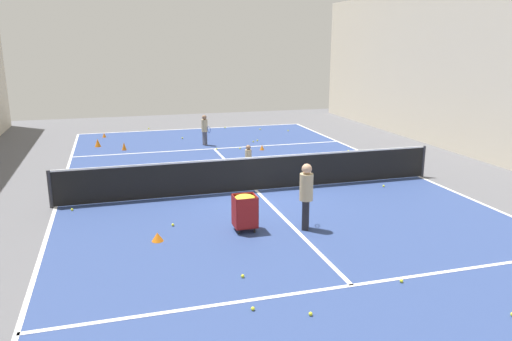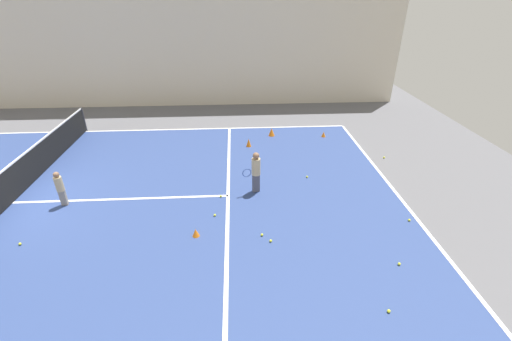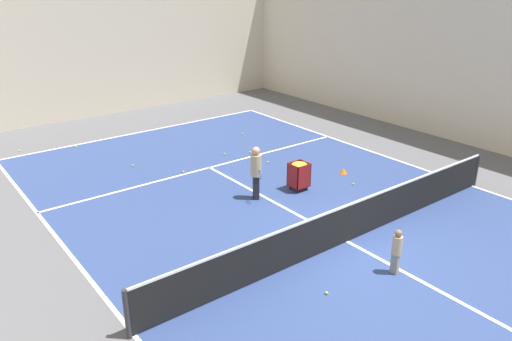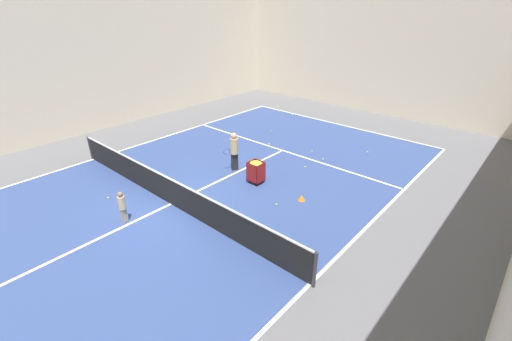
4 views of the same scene
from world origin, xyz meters
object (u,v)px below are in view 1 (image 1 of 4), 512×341
(coach_at_net, at_px, (306,192))
(tennis_net, at_px, (256,173))
(child_midcourt, at_px, (248,159))
(player_near_baseline, at_px, (205,128))
(training_cone_1, at_px, (157,237))
(ball_cart, at_px, (245,206))
(training_cone_0, at_px, (262,147))

(coach_at_net, bearing_deg, tennis_net, 30.58)
(tennis_net, relative_size, child_midcourt, 10.75)
(tennis_net, bearing_deg, player_near_baseline, -88.26)
(player_near_baseline, relative_size, coach_at_net, 0.82)
(tennis_net, xyz_separation_m, training_cone_1, (3.31, 3.25, -0.45))
(player_near_baseline, height_order, child_midcourt, player_near_baseline)
(tennis_net, relative_size, ball_cart, 13.07)
(training_cone_1, bearing_deg, training_cone_0, -120.35)
(ball_cart, bearing_deg, player_near_baseline, -95.31)
(child_midcourt, bearing_deg, ball_cart, -19.98)
(player_near_baseline, bearing_deg, child_midcourt, -11.80)
(coach_at_net, distance_m, ball_cart, 1.52)
(training_cone_0, bearing_deg, training_cone_1, 59.65)
(player_near_baseline, distance_m, coach_at_net, 10.82)
(training_cone_1, bearing_deg, child_midcourt, -125.73)
(coach_at_net, relative_size, ball_cart, 1.81)
(child_midcourt, height_order, training_cone_0, child_midcourt)
(player_near_baseline, height_order, coach_at_net, coach_at_net)
(coach_at_net, height_order, ball_cart, coach_at_net)
(tennis_net, relative_size, coach_at_net, 7.23)
(tennis_net, height_order, training_cone_0, tennis_net)
(tennis_net, bearing_deg, child_midcourt, -97.14)
(player_near_baseline, xyz_separation_m, coach_at_net, (-0.48, 10.81, 0.17))
(player_near_baseline, bearing_deg, training_cone_0, 35.58)
(training_cone_1, bearing_deg, tennis_net, -135.49)
(tennis_net, relative_size, training_cone_1, 43.41)
(coach_at_net, xyz_separation_m, child_midcourt, (0.05, -5.09, -0.31))
(training_cone_0, bearing_deg, player_near_baseline, -38.34)
(child_midcourt, relative_size, ball_cart, 1.22)
(tennis_net, distance_m, player_near_baseline, 7.35)
(tennis_net, xyz_separation_m, coach_at_net, (-0.25, 3.46, 0.39))
(coach_at_net, bearing_deg, training_cone_0, 16.09)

